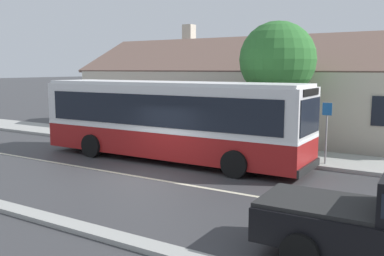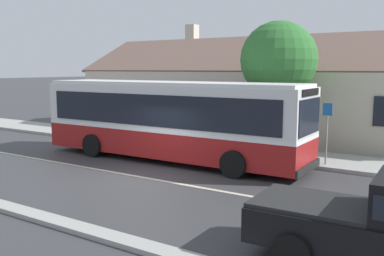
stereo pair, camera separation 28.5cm
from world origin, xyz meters
name	(u,v)px [view 1 (the left image)]	position (x,y,z in m)	size (l,w,h in m)	color
ground_plane	(142,177)	(0.00, 0.00, 0.00)	(300.00, 300.00, 0.00)	#38383A
sidewalk_far	(221,149)	(0.00, 6.00, 0.07)	(60.00, 3.00, 0.15)	#9E9E99
curb_near	(28,214)	(0.00, -4.75, 0.06)	(60.00, 0.50, 0.12)	#9E9E99
lane_divider_stripe	(142,177)	(0.00, 0.00, 0.00)	(60.00, 0.16, 0.01)	beige
community_building	(263,99)	(-0.76, 12.79, 1.97)	(22.05, 9.06, 6.83)	beige
transit_bus	(169,119)	(-0.81, 2.90, 1.77)	(11.92, 2.83, 3.30)	maroon
bench_by_building	(85,127)	(-8.46, 5.51, 0.57)	(1.64, 0.51, 0.94)	brown
bench_down_street	(141,131)	(-4.65, 5.83, 0.57)	(1.79, 0.51, 0.94)	brown
street_tree_primary	(277,60)	(2.45, 6.65, 4.21)	(3.39, 3.39, 5.93)	#4C3828
bus_stop_sign	(327,126)	(5.14, 4.99, 1.64)	(0.36, 0.07, 2.40)	gray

